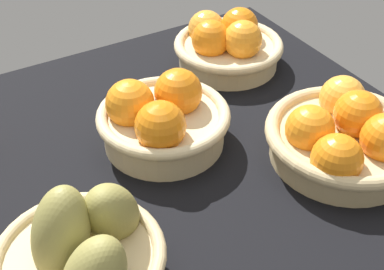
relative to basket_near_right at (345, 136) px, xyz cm
name	(u,v)px	position (x,y,z in cm)	size (l,w,h in cm)	color
market_tray	(164,159)	(-22.88, 15.01, -5.74)	(84.00, 72.00, 3.00)	black
basket_near_right	(345,136)	(0.00, 0.00, 0.00)	(24.18, 24.18, 10.70)	tan
basket_near_left_pears	(84,258)	(-42.38, -2.26, 0.80)	(21.55, 20.21, 15.04)	tan
basket_far_right	(227,44)	(0.28, 32.50, -0.04)	(20.90, 20.90, 10.38)	#D3BC8C
basket_center	(161,119)	(-21.98, 17.23, 0.45)	(20.90, 20.90, 11.34)	#D3BC8C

